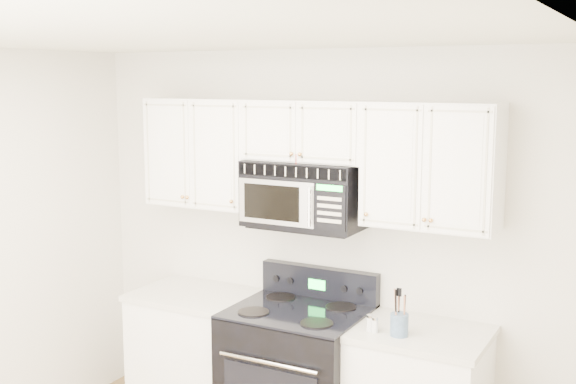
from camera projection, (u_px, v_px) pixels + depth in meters
The scene contains 8 objects.
room at pixel (157, 317), 3.38m from camera, with size 3.51×3.51×2.61m.
base_cabinet_left at pixel (199, 359), 5.14m from camera, with size 0.86×0.65×0.92m.
range at pixel (298, 376), 4.71m from camera, with size 0.85×0.77×1.14m.
upper_cabinets at pixel (309, 152), 4.66m from camera, with size 2.44×0.37×0.75m.
microwave at pixel (304, 194), 4.68m from camera, with size 0.77×0.44×0.43m.
utensil_crock at pixel (399, 323), 4.20m from camera, with size 0.11×0.11×0.29m.
shaker_salt at pixel (370, 323), 4.28m from camera, with size 0.04×0.04×0.10m.
shaker_pepper at pixel (375, 325), 4.26m from camera, with size 0.04×0.04×0.09m.
Camera 1 is at (2.08, -2.57, 2.41)m, focal length 45.00 mm.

